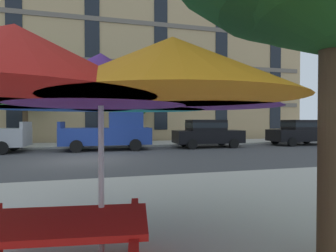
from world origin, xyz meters
TOP-DOWN VIEW (x-y plane):
  - ground_plane at (0.00, 0.00)m, footprint 120.00×120.00m
  - sidewalk_far at (0.00, 6.80)m, footprint 56.00×3.60m
  - apartment_building at (-0.00, 14.99)m, footprint 37.87×12.08m
  - pickup_blue at (1.23, 3.70)m, footprint 5.10×2.12m
  - sedan_black at (7.31, 3.70)m, footprint 4.40×1.98m
  - sedan_black_midblock at (14.42, 3.70)m, footprint 4.40×1.98m
  - street_tree_left at (-4.40, 7.21)m, footprint 3.43×3.88m
  - street_tree_middle at (3.14, 7.51)m, footprint 2.88×2.88m
  - patio_umbrella at (0.83, -9.00)m, footprint 4.03×3.74m
  - picnic_table at (0.36, -9.27)m, footprint 1.97×1.73m

SIDE VIEW (x-z plane):
  - ground_plane at x=0.00m, z-range 0.00..0.00m
  - sidewalk_far at x=0.00m, z-range 0.00..0.12m
  - picnic_table at x=0.36m, z-range 0.10..0.87m
  - sedan_black at x=7.31m, z-range 0.06..1.84m
  - sedan_black_midblock at x=14.42m, z-range 0.06..1.84m
  - pickup_blue at x=1.23m, z-range -0.07..2.13m
  - patio_umbrella at x=0.83m, z-range 0.89..3.29m
  - street_tree_middle at x=3.14m, z-range 0.97..5.90m
  - street_tree_left at x=-4.40m, z-range 1.18..7.06m
  - apartment_building at x=0.00m, z-range 0.00..19.20m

